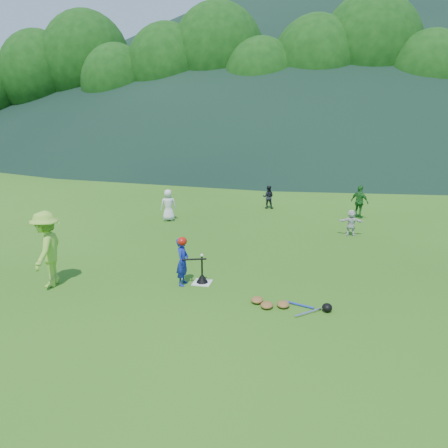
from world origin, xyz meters
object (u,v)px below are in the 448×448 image
(fielder_b, at_px, (268,197))
(equipment_pile, at_px, (283,304))
(batter_child, at_px, (183,262))
(fielder_d, at_px, (351,223))
(batting_tee, at_px, (202,278))
(fielder_a, at_px, (168,205))
(adult_coach, at_px, (47,249))
(fielder_c, at_px, (360,202))
(home_plate, at_px, (202,283))

(fielder_b, xyz_separation_m, equipment_pile, (1.58, -9.86, -0.44))
(batter_child, distance_m, fielder_b, 9.17)
(fielder_d, distance_m, batting_tee, 6.54)
(fielder_a, height_order, equipment_pile, fielder_a)
(fielder_b, bearing_deg, fielder_d, 129.48)
(equipment_pile, bearing_deg, fielder_d, 74.26)
(adult_coach, xyz_separation_m, fielder_b, (4.20, 9.89, -0.44))
(batter_child, bearing_deg, fielder_b, -5.81)
(adult_coach, distance_m, fielder_c, 12.00)
(batter_child, xyz_separation_m, fielder_c, (4.78, 8.16, 0.06))
(adult_coach, bearing_deg, equipment_pile, 76.14)
(fielder_b, height_order, fielder_c, fielder_c)
(home_plate, distance_m, batter_child, 0.77)
(fielder_d, bearing_deg, batting_tee, 50.77)
(home_plate, distance_m, fielder_a, 6.62)
(batter_child, height_order, fielder_c, fielder_c)
(home_plate, bearing_deg, fielder_d, 53.57)
(fielder_c, relative_size, equipment_pile, 0.74)
(fielder_b, distance_m, batting_tee, 8.94)
(home_plate, relative_size, fielder_a, 0.36)
(fielder_c, relative_size, batting_tee, 1.95)
(home_plate, xyz_separation_m, batting_tee, (0.00, 0.00, 0.12))
(home_plate, relative_size, fielder_d, 0.49)
(adult_coach, relative_size, fielder_d, 2.05)
(batting_tee, height_order, equipment_pile, batting_tee)
(fielder_a, height_order, fielder_c, fielder_c)
(fielder_c, bearing_deg, fielder_b, 23.10)
(batter_child, height_order, equipment_pile, batter_child)
(home_plate, height_order, fielder_b, fielder_b)
(fielder_b, bearing_deg, adult_coach, 64.13)
(batting_tee, bearing_deg, fielder_c, 61.43)
(fielder_d, bearing_deg, fielder_c, -102.37)
(equipment_pile, bearing_deg, home_plate, 155.96)
(fielder_a, height_order, fielder_b, fielder_a)
(fielder_c, bearing_deg, fielder_d, 117.62)
(home_plate, bearing_deg, fielder_b, 86.49)
(fielder_a, relative_size, batting_tee, 1.83)
(home_plate, bearing_deg, fielder_a, 117.04)
(home_plate, bearing_deg, fielder_c, 61.43)
(adult_coach, xyz_separation_m, batting_tee, (3.65, 0.98, -0.82))
(fielder_b, distance_m, fielder_d, 4.95)
(equipment_pile, bearing_deg, fielder_a, 126.93)
(fielder_c, bearing_deg, batter_child, 96.85)
(fielder_c, distance_m, fielder_d, 2.75)
(batter_child, height_order, fielder_b, batter_child)
(batter_child, relative_size, equipment_pile, 0.67)
(fielder_d, distance_m, equipment_pile, 6.46)
(home_plate, xyz_separation_m, fielder_b, (0.55, 8.91, 0.50))
(batting_tee, bearing_deg, home_plate, 0.00)
(equipment_pile, bearing_deg, adult_coach, -179.70)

